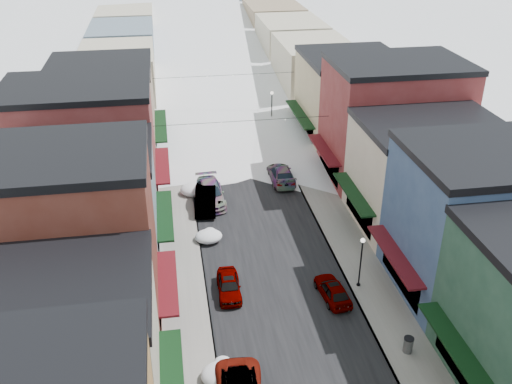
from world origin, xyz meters
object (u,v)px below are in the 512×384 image
object	(u,v)px
streetlamp_near	(361,256)
car_silver_sedan	(229,285)
trash_can	(408,345)
car_dark_hatch	(206,199)

from	to	relation	value
streetlamp_near	car_silver_sedan	bearing A→B (deg)	175.29
trash_can	streetlamp_near	world-z (taller)	streetlamp_near
car_silver_sedan	trash_can	world-z (taller)	car_silver_sedan
car_silver_sedan	streetlamp_near	size ratio (longest dim) A/B	1.01
car_silver_sedan	car_dark_hatch	xyz separation A→B (m)	(-0.54, 12.56, 0.17)
car_silver_sedan	car_dark_hatch	distance (m)	12.57
car_silver_sedan	streetlamp_near	distance (m)	9.40
car_dark_hatch	streetlamp_near	xyz separation A→B (m)	(9.71, -13.31, 1.78)
car_dark_hatch	trash_can	distance (m)	22.72
trash_can	streetlamp_near	size ratio (longest dim) A/B	0.27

